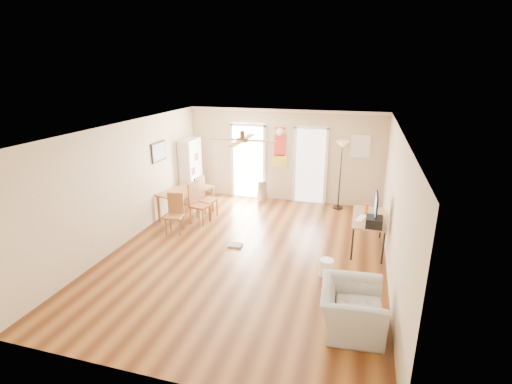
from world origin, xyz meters
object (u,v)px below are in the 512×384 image
(dining_table, at_px, (187,203))
(bookshelf, at_px, (191,170))
(trash_can, at_px, (262,191))
(printer, at_px, (374,222))
(dining_chair_near, at_px, (174,214))
(computer_desk, at_px, (368,233))
(dining_chair_right_a, at_px, (207,198))
(torchiere_lamp, at_px, (340,175))
(dining_chair_right_b, at_px, (200,204))
(wastebasket_a, at_px, (326,267))
(armchair, at_px, (352,309))

(dining_table, bearing_deg, bookshelf, 108.99)
(trash_can, height_order, printer, printer)
(dining_table, relative_size, dining_chair_near, 1.51)
(dining_chair_near, xyz_separation_m, computer_desk, (4.31, 0.40, -0.10))
(dining_chair_right_a, xyz_separation_m, printer, (4.05, -1.19, 0.29))
(bookshelf, xyz_separation_m, computer_desk, (4.92, -1.84, -0.53))
(trash_can, distance_m, torchiere_lamp, 2.23)
(dining_chair_right_a, xyz_separation_m, computer_desk, (3.97, -0.71, -0.17))
(bookshelf, height_order, dining_chair_near, bookshelf)
(dining_chair_right_b, bearing_deg, bookshelf, 42.08)
(bookshelf, height_order, dining_chair_right_a, bookshelf)
(dining_table, relative_size, dining_chair_right_b, 1.38)
(dining_chair_right_a, xyz_separation_m, trash_can, (1.05, 1.54, -0.21))
(dining_chair_right_b, xyz_separation_m, torchiere_lamp, (3.20, 1.98, 0.43))
(dining_table, xyz_separation_m, trash_can, (1.60, 1.58, -0.03))
(dining_table, distance_m, wastebasket_a, 4.31)
(bookshelf, distance_m, trash_can, 2.13)
(dining_chair_right_a, distance_m, armchair, 5.12)
(bookshelf, relative_size, dining_chair_near, 1.94)
(armchair, bearing_deg, dining_chair_right_a, 43.44)
(dining_chair_right_a, distance_m, dining_chair_near, 1.16)
(dining_chair_near, height_order, armchair, dining_chair_near)
(computer_desk, xyz_separation_m, armchair, (-0.22, -2.78, -0.02))
(computer_desk, bearing_deg, dining_chair_right_b, 175.50)
(torchiere_lamp, bearing_deg, dining_chair_right_a, -153.69)
(dining_chair_near, relative_size, printer, 2.49)
(torchiere_lamp, xyz_separation_m, wastebasket_a, (0.05, -3.64, -0.78))
(trash_can, bearing_deg, dining_chair_near, -117.73)
(dining_chair_near, height_order, torchiere_lamp, torchiere_lamp)
(dining_chair_right_a, height_order, dining_chair_right_b, dining_chair_right_a)
(dining_chair_near, relative_size, trash_can, 1.45)
(bookshelf, distance_m, armchair, 6.61)
(dining_chair_right_b, xyz_separation_m, armchair, (3.75, -3.09, -0.17))
(dining_table, distance_m, computer_desk, 4.57)
(trash_can, height_order, armchair, armchair)
(wastebasket_a, xyz_separation_m, armchair, (0.50, -1.43, 0.18))
(dining_chair_right_a, height_order, wastebasket_a, dining_chair_right_a)
(wastebasket_a, bearing_deg, bookshelf, 142.85)
(dining_chair_right_a, distance_m, trash_can, 1.88)
(dining_chair_right_a, height_order, trash_can, dining_chair_right_a)
(dining_chair_right_b, xyz_separation_m, trash_can, (1.05, 1.93, -0.19))
(trash_can, relative_size, torchiere_lamp, 0.34)
(dining_chair_right_a, bearing_deg, dining_table, 103.33)
(bookshelf, height_order, armchair, bookshelf)
(dining_chair_near, xyz_separation_m, printer, (4.39, -0.08, 0.35))
(dining_table, height_order, printer, printer)
(trash_can, relative_size, wastebasket_a, 2.05)
(dining_chair_near, xyz_separation_m, trash_can, (1.39, 2.65, -0.14))
(wastebasket_a, relative_size, armchair, 0.30)
(armchair, bearing_deg, computer_desk, -8.14)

